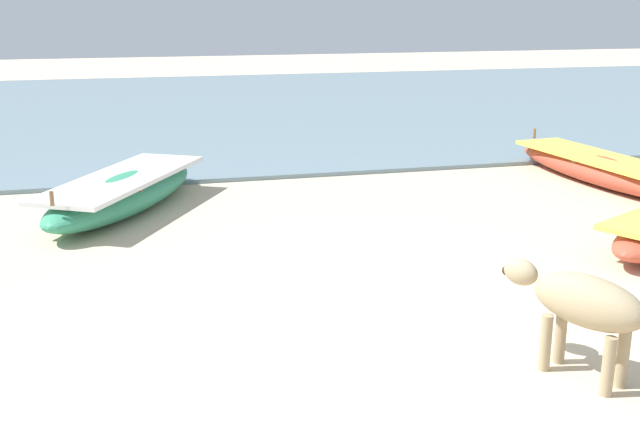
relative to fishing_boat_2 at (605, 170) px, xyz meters
name	(u,v)px	position (x,y,z in m)	size (l,w,h in m)	color
ground	(379,322)	(-5.93, -4.88, -0.27)	(80.00, 80.00, 0.00)	beige
sea_water	(203,108)	(-5.93, 11.89, -0.23)	(60.00, 20.00, 0.08)	slate
fishing_boat_2	(605,170)	(0.00, 0.00, 0.00)	(1.49, 4.83, 0.70)	#B74733
fishing_boat_3	(123,192)	(-8.43, 0.27, 0.04)	(3.04, 4.15, 0.78)	#338C66
cow_adult_dun	(582,304)	(-4.63, -6.47, 0.42)	(0.89, 1.41, 0.96)	tan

